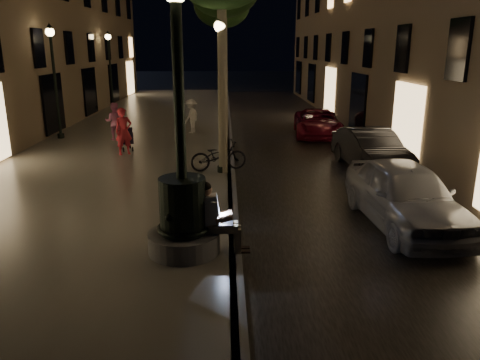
{
  "coord_description": "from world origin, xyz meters",
  "views": [
    {
      "loc": [
        -0.17,
        -6.49,
        4.09
      ],
      "look_at": [
        0.13,
        3.0,
        1.36
      ],
      "focal_mm": 35.0,
      "sensor_mm": 36.0,
      "label": 1
    }
  ],
  "objects_px": {
    "lamp_curb_b": "(222,65)",
    "lamp_curb_d": "(223,57)",
    "car_front": "(405,195)",
    "car_third": "(318,123)",
    "seated_man_laptop": "(215,216)",
    "tree_third": "(222,6)",
    "lamp_curb_a": "(221,75)",
    "pedestrian_pink": "(114,121)",
    "fountain_lamppost": "(183,203)",
    "car_second": "(371,150)",
    "lamp_left_c": "(110,60)",
    "tree_far": "(224,9)",
    "lamp_left_b": "(54,67)",
    "bicycle": "(219,156)",
    "pedestrian_white": "(191,116)",
    "lamp_curb_c": "(223,60)",
    "pedestrian_red": "(124,131)",
    "stroller": "(126,137)"
  },
  "relations": [
    {
      "from": "fountain_lamppost",
      "to": "car_second",
      "type": "relative_size",
      "value": 1.24
    },
    {
      "from": "car_front",
      "to": "pedestrian_pink",
      "type": "bearing_deg",
      "value": 129.25
    },
    {
      "from": "seated_man_laptop",
      "to": "tree_third",
      "type": "bearing_deg",
      "value": 89.73
    },
    {
      "from": "lamp_curb_d",
      "to": "lamp_left_c",
      "type": "bearing_deg",
      "value": -131.59
    },
    {
      "from": "lamp_curb_a",
      "to": "bicycle",
      "type": "relative_size",
      "value": 2.61
    },
    {
      "from": "tree_third",
      "to": "stroller",
      "type": "distance_m",
      "value": 10.86
    },
    {
      "from": "pedestrian_pink",
      "to": "bicycle",
      "type": "distance_m",
      "value": 6.96
    },
    {
      "from": "lamp_curb_d",
      "to": "pedestrian_red",
      "type": "xyz_separation_m",
      "value": [
        -3.62,
        -21.32,
        -2.17
      ]
    },
    {
      "from": "tree_third",
      "to": "lamp_left_b",
      "type": "height_order",
      "value": "tree_third"
    },
    {
      "from": "tree_third",
      "to": "bicycle",
      "type": "relative_size",
      "value": 3.91
    },
    {
      "from": "seated_man_laptop",
      "to": "car_third",
      "type": "height_order",
      "value": "seated_man_laptop"
    },
    {
      "from": "lamp_curb_b",
      "to": "pedestrian_pink",
      "type": "distance_m",
      "value": 5.69
    },
    {
      "from": "tree_far",
      "to": "lamp_left_b",
      "type": "height_order",
      "value": "tree_far"
    },
    {
      "from": "lamp_curb_c",
      "to": "fountain_lamppost",
      "type": "bearing_deg",
      "value": -91.82
    },
    {
      "from": "fountain_lamppost",
      "to": "pedestrian_white",
      "type": "distance_m",
      "value": 13.2
    },
    {
      "from": "lamp_curb_d",
      "to": "pedestrian_white",
      "type": "height_order",
      "value": "lamp_curb_d"
    },
    {
      "from": "lamp_curb_b",
      "to": "lamp_curb_d",
      "type": "xyz_separation_m",
      "value": [
        0.0,
        16.0,
        0.0
      ]
    },
    {
      "from": "lamp_curb_a",
      "to": "pedestrian_white",
      "type": "height_order",
      "value": "lamp_curb_a"
    },
    {
      "from": "lamp_curb_d",
      "to": "lamp_left_b",
      "type": "height_order",
      "value": "same"
    },
    {
      "from": "tree_third",
      "to": "pedestrian_pink",
      "type": "distance_m",
      "value": 9.46
    },
    {
      "from": "car_second",
      "to": "bicycle",
      "type": "distance_m",
      "value": 5.22
    },
    {
      "from": "lamp_curb_a",
      "to": "lamp_curb_b",
      "type": "xyz_separation_m",
      "value": [
        0.0,
        8.0,
        0.0
      ]
    },
    {
      "from": "lamp_curb_a",
      "to": "lamp_left_c",
      "type": "height_order",
      "value": "same"
    },
    {
      "from": "seated_man_laptop",
      "to": "tree_third",
      "type": "height_order",
      "value": "tree_third"
    },
    {
      "from": "lamp_curb_b",
      "to": "lamp_left_c",
      "type": "relative_size",
      "value": 1.0
    },
    {
      "from": "lamp_left_c",
      "to": "car_second",
      "type": "bearing_deg",
      "value": -51.06
    },
    {
      "from": "fountain_lamppost",
      "to": "lamp_left_b",
      "type": "distance_m",
      "value": 13.75
    },
    {
      "from": "car_front",
      "to": "car_third",
      "type": "relative_size",
      "value": 1.0
    },
    {
      "from": "fountain_lamppost",
      "to": "seated_man_laptop",
      "type": "bearing_deg",
      "value": 0.0
    },
    {
      "from": "tree_far",
      "to": "lamp_curb_d",
      "type": "bearing_deg",
      "value": 90.76
    },
    {
      "from": "lamp_left_b",
      "to": "bicycle",
      "type": "height_order",
      "value": "lamp_left_b"
    },
    {
      "from": "car_third",
      "to": "tree_third",
      "type": "bearing_deg",
      "value": 138.75
    },
    {
      "from": "pedestrian_white",
      "to": "lamp_curb_b",
      "type": "bearing_deg",
      "value": 146.05
    },
    {
      "from": "lamp_curb_b",
      "to": "lamp_curb_c",
      "type": "relative_size",
      "value": 1.0
    },
    {
      "from": "lamp_curb_a",
      "to": "pedestrian_pink",
      "type": "bearing_deg",
      "value": 129.81
    },
    {
      "from": "lamp_left_c",
      "to": "bicycle",
      "type": "xyz_separation_m",
      "value": [
        7.0,
        -15.76,
        -2.55
      ]
    },
    {
      "from": "pedestrian_pink",
      "to": "pedestrian_white",
      "type": "xyz_separation_m",
      "value": [
        3.17,
        1.64,
        -0.02
      ]
    },
    {
      "from": "lamp_left_c",
      "to": "car_second",
      "type": "relative_size",
      "value": 1.15
    },
    {
      "from": "lamp_left_c",
      "to": "car_front",
      "type": "xyz_separation_m",
      "value": [
        11.4,
        -20.26,
        -2.48
      ]
    },
    {
      "from": "fountain_lamppost",
      "to": "pedestrian_pink",
      "type": "relative_size",
      "value": 3.26
    },
    {
      "from": "lamp_left_c",
      "to": "seated_man_laptop",
      "type": "bearing_deg",
      "value": -72.32
    },
    {
      "from": "tree_third",
      "to": "pedestrian_white",
      "type": "relative_size",
      "value": 4.65
    },
    {
      "from": "tree_third",
      "to": "pedestrian_red",
      "type": "relative_size",
      "value": 4.15
    },
    {
      "from": "car_third",
      "to": "bicycle",
      "type": "height_order",
      "value": "car_third"
    },
    {
      "from": "lamp_curb_c",
      "to": "car_second",
      "type": "distance_m",
      "value": 16.1
    },
    {
      "from": "lamp_left_c",
      "to": "pedestrian_red",
      "type": "height_order",
      "value": "lamp_left_c"
    },
    {
      "from": "fountain_lamppost",
      "to": "lamp_curb_c",
      "type": "xyz_separation_m",
      "value": [
        0.7,
        22.0,
        2.02
      ]
    },
    {
      "from": "tree_far",
      "to": "car_front",
      "type": "xyz_separation_m",
      "value": [
        4.22,
        -22.26,
        -5.67
      ]
    },
    {
      "from": "fountain_lamppost",
      "to": "pedestrian_pink",
      "type": "height_order",
      "value": "fountain_lamppost"
    },
    {
      "from": "lamp_left_b",
      "to": "stroller",
      "type": "xyz_separation_m",
      "value": [
        3.41,
        -2.66,
        -2.51
      ]
    }
  ]
}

